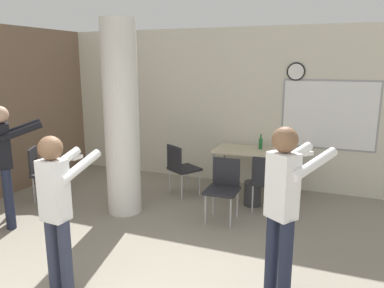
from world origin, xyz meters
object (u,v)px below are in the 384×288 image
object	(u,v)px
folding_table	(257,154)
chair_table_front	(223,185)
bottle_on_table	(261,143)
chair_table_left	(181,166)
person_playing_side	(284,202)
chair_table_right	(267,179)
chair_by_left_wall	(42,169)
person_playing_front	(57,205)
person_watching_back	(6,157)

from	to	relation	value
folding_table	chair_table_front	xyz separation A→B (m)	(-0.21, -1.23, -0.19)
bottle_on_table	chair_table_left	distance (m)	1.41
chair_table_left	person_playing_side	bearing A→B (deg)	-49.01
chair_table_right	chair_table_front	bearing A→B (deg)	-136.48
folding_table	chair_by_left_wall	xyz separation A→B (m)	(-3.16, -1.55, -0.19)
chair_table_front	person_playing_front	xyz separation A→B (m)	(-0.90, -2.29, 0.42)
person_watching_back	chair_table_front	bearing A→B (deg)	26.03
folding_table	bottle_on_table	distance (m)	0.22
chair_table_left	person_watching_back	world-z (taller)	person_watching_back
bottle_on_table	chair_table_front	world-z (taller)	bottle_on_table
bottle_on_table	person_playing_front	world-z (taller)	person_playing_front
chair_table_left	person_playing_front	xyz separation A→B (m)	(0.04, -2.97, 0.42)
chair_table_left	person_playing_front	distance (m)	3.00
chair_table_right	person_playing_front	bearing A→B (deg)	-117.01
chair_table_right	person_playing_side	bearing A→B (deg)	-76.04
folding_table	bottle_on_table	bearing A→B (deg)	79.87
bottle_on_table	person_playing_front	xyz separation A→B (m)	(-1.14, -3.67, 0.08)
folding_table	chair_by_left_wall	world-z (taller)	chair_by_left_wall
chair_by_left_wall	folding_table	bearing A→B (deg)	26.10
chair_table_left	bottle_on_table	bearing A→B (deg)	30.72
bottle_on_table	chair_by_left_wall	distance (m)	3.63
chair_by_left_wall	person_playing_side	xyz separation A→B (m)	(3.99, -1.28, 0.48)
chair_table_front	person_watching_back	bearing A→B (deg)	-153.97
chair_table_right	folding_table	bearing A→B (deg)	112.91
person_watching_back	chair_by_left_wall	bearing A→B (deg)	109.17
chair_table_left	chair_by_left_wall	world-z (taller)	same
bottle_on_table	person_playing_side	bearing A→B (deg)	-74.93
chair_table_front	folding_table	bearing A→B (deg)	80.40
chair_table_right	person_watching_back	distance (m)	3.63
bottle_on_table	chair_by_left_wall	xyz separation A→B (m)	(-3.19, -1.70, -0.34)
person_playing_front	chair_table_right	bearing A→B (deg)	62.99
chair_table_right	chair_by_left_wall	distance (m)	3.57
chair_table_left	chair_by_left_wall	size ratio (longest dim) A/B	1.00
bottle_on_table	chair_table_front	bearing A→B (deg)	-99.66
chair_table_right	person_watching_back	size ratio (longest dim) A/B	0.52
folding_table	person_watching_back	world-z (taller)	person_watching_back
folding_table	person_playing_front	bearing A→B (deg)	-107.48
chair_table_right	person_playing_front	world-z (taller)	person_playing_front
chair_table_front	bottle_on_table	bearing A→B (deg)	80.34
person_playing_front	person_playing_side	distance (m)	2.06
chair_by_left_wall	person_watching_back	size ratio (longest dim) A/B	0.52
folding_table	person_playing_front	world-z (taller)	person_playing_front
chair_by_left_wall	person_playing_side	distance (m)	4.22
chair_table_right	chair_table_left	size ratio (longest dim) A/B	1.00
chair_by_left_wall	person_watching_back	bearing A→B (deg)	-70.83
folding_table	person_playing_side	distance (m)	2.96
chair_table_left	person_playing_front	world-z (taller)	person_playing_front
chair_table_left	person_playing_front	bearing A→B (deg)	-89.16
chair_table_front	chair_by_left_wall	world-z (taller)	same
person_playing_side	bottle_on_table	bearing A→B (deg)	105.07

